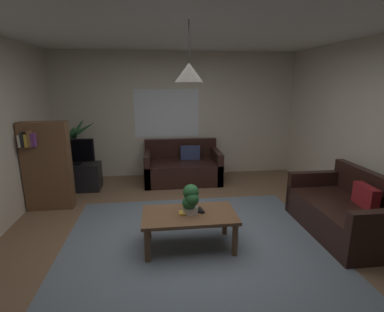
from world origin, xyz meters
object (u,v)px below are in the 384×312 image
at_px(book_on_table_0, 185,213).
at_px(coffee_table, 189,219).
at_px(couch_right_side, 345,214).
at_px(remote_on_table_1, 195,210).
at_px(remote_on_table_0, 201,210).
at_px(pendant_lamp, 189,72).
at_px(potted_plant_on_table, 191,199).
at_px(tv_stand, 76,177).
at_px(couch_under_window, 182,168).
at_px(tv, 73,152).
at_px(bookshelf_corner, 47,165).
at_px(potted_palm_corner, 74,152).

bearing_deg(book_on_table_0, coffee_table, -1.35).
distance_m(couch_right_side, remote_on_table_1, 2.05).
height_order(remote_on_table_0, pendant_lamp, pendant_lamp).
bearing_deg(remote_on_table_0, potted_plant_on_table, -169.19).
bearing_deg(coffee_table, tv_stand, 130.33).
height_order(tv_stand, pendant_lamp, pendant_lamp).
xyz_separation_m(couch_under_window, tv, (-2.04, -0.27, 0.47)).
bearing_deg(bookshelf_corner, pendant_lamp, -34.17).
height_order(couch_right_side, remote_on_table_1, couch_right_side).
relative_size(remote_on_table_0, bookshelf_corner, 0.11).
height_order(couch_right_side, tv, tv).
relative_size(couch_under_window, remote_on_table_1, 9.45).
bearing_deg(remote_on_table_0, tv, 123.02).
height_order(couch_under_window, tv_stand, couch_under_window).
relative_size(couch_under_window, tv, 1.98).
bearing_deg(remote_on_table_0, bookshelf_corner, 138.22).
relative_size(coffee_table, book_on_table_0, 7.99).
height_order(remote_on_table_0, tv, tv).
bearing_deg(bookshelf_corner, potted_plant_on_table, -33.84).
bearing_deg(remote_on_table_1, bookshelf_corner, 94.62).
relative_size(couch_right_side, potted_plant_on_table, 4.29).
distance_m(coffee_table, tv_stand, 2.93).
relative_size(couch_right_side, pendant_lamp, 2.45).
xyz_separation_m(remote_on_table_1, pendant_lamp, (-0.07, -0.06, 1.62)).
xyz_separation_m(potted_plant_on_table, bookshelf_corner, (-2.10, 1.41, 0.09)).
distance_m(book_on_table_0, potted_plant_on_table, 0.19).
bearing_deg(pendant_lamp, couch_right_side, 2.52).
height_order(book_on_table_0, remote_on_table_0, book_on_table_0).
height_order(couch_right_side, book_on_table_0, couch_right_side).
bearing_deg(book_on_table_0, couch_right_side, 2.43).
bearing_deg(remote_on_table_1, book_on_table_0, 150.54).
bearing_deg(bookshelf_corner, couch_under_window, 25.68).
height_order(remote_on_table_1, potted_plant_on_table, potted_plant_on_table).
relative_size(couch_under_window, potted_palm_corner, 1.14).
xyz_separation_m(remote_on_table_0, potted_palm_corner, (-2.15, 2.62, 0.17)).
height_order(remote_on_table_0, potted_palm_corner, potted_palm_corner).
bearing_deg(remote_on_table_0, coffee_table, -169.12).
xyz_separation_m(remote_on_table_0, potted_plant_on_table, (-0.13, -0.05, 0.17)).
bearing_deg(remote_on_table_0, book_on_table_0, -174.88).
bearing_deg(pendant_lamp, potted_plant_on_table, 21.93).
relative_size(potted_plant_on_table, tv_stand, 0.40).
height_order(potted_plant_on_table, potted_palm_corner, potted_palm_corner).
bearing_deg(potted_plant_on_table, remote_on_table_0, 21.27).
bearing_deg(book_on_table_0, tv, 129.80).
bearing_deg(potted_palm_corner, coffee_table, -53.13).
bearing_deg(coffee_table, remote_on_table_0, 21.35).
bearing_deg(potted_plant_on_table, remote_on_table_1, 41.93).
height_order(book_on_table_0, tv_stand, tv_stand).
xyz_separation_m(tv, potted_palm_corner, (-0.11, 0.47, -0.12)).
bearing_deg(couch_under_window, couch_right_side, -50.50).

